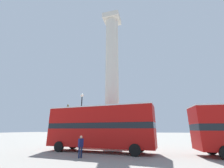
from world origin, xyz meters
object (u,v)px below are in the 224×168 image
monument_column (112,93)px  street_lamp (81,114)px  bus_a (100,126)px  equestrian_statue (66,131)px  pedestrian_near_lamp (81,145)px

monument_column → street_lamp: (-3.74, -2.06, -3.05)m
bus_a → equestrian_statue: bearing=141.5°
monument_column → pedestrian_near_lamp: bearing=-91.6°
monument_column → equestrian_statue: bearing=159.4°
bus_a → street_lamp: (-3.86, 3.32, 1.67)m
bus_a → equestrian_statue: 12.84m
street_lamp → pedestrian_near_lamp: 8.21m
monument_column → equestrian_statue: 11.16m
bus_a → street_lamp: 5.36m
bus_a → pedestrian_near_lamp: 3.73m
bus_a → pedestrian_near_lamp: size_ratio=6.78×
street_lamp → pedestrian_near_lamp: street_lamp is taller
pedestrian_near_lamp → monument_column: bearing=20.9°
equestrian_statue → pedestrian_near_lamp: size_ratio=3.93×
street_lamp → pedestrian_near_lamp: (3.49, -6.69, -3.23)m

